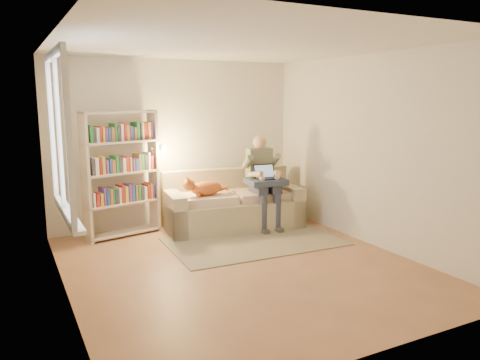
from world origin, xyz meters
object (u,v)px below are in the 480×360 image
person (262,176)px  cat (203,188)px  bookshelf (121,168)px  laptop (264,175)px  sofa (232,207)px

person → cat: bearing=178.6°
person → bookshelf: bookshelf is taller
bookshelf → person: bearing=-25.4°
laptop → bookshelf: 2.13m
person → laptop: (-0.03, -0.11, 0.03)m
sofa → person: (0.43, -0.21, 0.49)m
cat → laptop: (0.91, -0.25, 0.16)m
sofa → laptop: laptop is taller
person → cat: size_ratio=1.90×
sofa → bookshelf: (-1.64, 0.28, 0.69)m
person → laptop: 0.12m
sofa → laptop: (0.39, -0.32, 0.52)m
laptop → bookshelf: bearing=170.3°
cat → bookshelf: size_ratio=0.41×
sofa → person: size_ratio=1.52×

